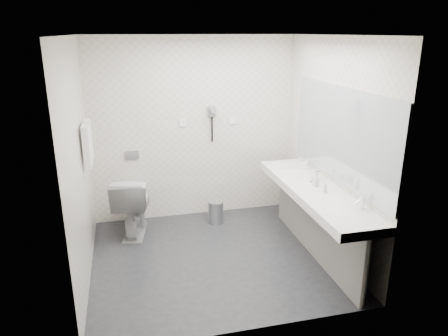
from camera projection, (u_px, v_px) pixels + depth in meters
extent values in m
plane|color=#26262B|center=(215.00, 257.00, 4.92)|extent=(2.80, 2.80, 0.00)
plane|color=white|center=(213.00, 35.00, 4.14)|extent=(2.80, 2.80, 0.00)
plane|color=silver|center=(194.00, 130.00, 5.73)|extent=(2.80, 0.00, 2.80)
plane|color=silver|center=(249.00, 200.00, 3.33)|extent=(2.80, 0.00, 2.80)
plane|color=silver|center=(79.00, 165.00, 4.22)|extent=(0.00, 2.60, 2.60)
plane|color=silver|center=(331.00, 148.00, 4.85)|extent=(0.00, 2.60, 2.60)
cube|color=white|center=(315.00, 192.00, 4.74)|extent=(0.55, 2.20, 0.10)
cube|color=gray|center=(314.00, 226.00, 4.88)|extent=(0.03, 2.15, 0.75)
cylinder|color=silver|center=(365.00, 273.00, 3.93)|extent=(0.06, 0.06, 0.75)
cylinder|color=silver|center=(284.00, 193.00, 5.85)|extent=(0.06, 0.06, 0.75)
cube|color=#B2BCC6|center=(340.00, 135.00, 4.60)|extent=(0.02, 2.20, 1.05)
ellipsoid|color=white|center=(343.00, 212.00, 4.13)|extent=(0.40, 0.31, 0.05)
ellipsoid|color=white|center=(292.00, 171.00, 5.33)|extent=(0.40, 0.31, 0.05)
cylinder|color=silver|center=(362.00, 202.00, 4.15)|extent=(0.04, 0.04, 0.15)
cylinder|color=silver|center=(307.00, 163.00, 5.35)|extent=(0.04, 0.04, 0.15)
imported|color=silver|center=(316.00, 181.00, 4.76)|extent=(0.06, 0.06, 0.12)
imported|color=silver|center=(312.00, 178.00, 4.90)|extent=(0.09, 0.09, 0.09)
imported|color=silver|center=(325.00, 187.00, 4.59)|extent=(0.06, 0.06, 0.12)
cylinder|color=silver|center=(318.00, 176.00, 4.95)|extent=(0.07, 0.07, 0.11)
imported|color=white|center=(132.00, 204.00, 5.41)|extent=(0.58, 0.86, 0.80)
cube|color=#B2B5BA|center=(132.00, 155.00, 5.62)|extent=(0.18, 0.02, 0.12)
cylinder|color=#B2B5BA|center=(216.00, 212.00, 5.78)|extent=(0.23, 0.23, 0.30)
cylinder|color=#B2B5BA|center=(216.00, 202.00, 5.73)|extent=(0.22, 0.22, 0.02)
cylinder|color=silver|center=(85.00, 124.00, 4.64)|extent=(0.02, 0.62, 0.02)
cube|color=white|center=(87.00, 147.00, 4.58)|extent=(0.07, 0.24, 0.48)
cube|color=white|center=(88.00, 141.00, 4.84)|extent=(0.07, 0.24, 0.48)
cube|color=gray|center=(212.00, 111.00, 5.68)|extent=(0.10, 0.04, 0.14)
cylinder|color=gray|center=(213.00, 110.00, 5.61)|extent=(0.08, 0.14, 0.08)
cylinder|color=black|center=(212.00, 129.00, 5.75)|extent=(0.02, 0.02, 0.35)
cube|color=white|center=(183.00, 123.00, 5.66)|extent=(0.09, 0.02, 0.09)
cube|color=white|center=(233.00, 121.00, 5.81)|extent=(0.09, 0.02, 0.09)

